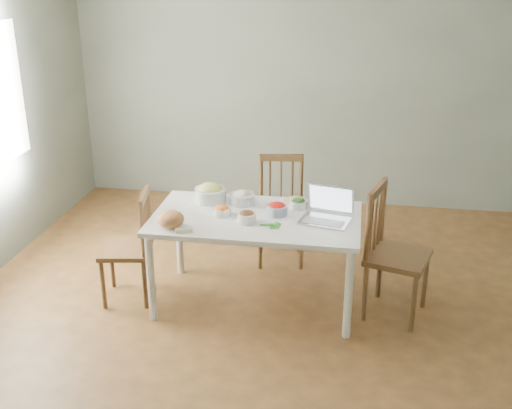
% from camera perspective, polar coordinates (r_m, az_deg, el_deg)
% --- Properties ---
extents(floor, '(5.00, 5.00, 0.00)m').
position_cam_1_polar(floor, '(5.05, 1.31, -9.80)').
color(floor, '#453019').
rests_on(floor, ground).
extents(wall_back, '(5.00, 0.00, 2.70)m').
position_cam_1_polar(wall_back, '(6.91, 4.42, 10.93)').
color(wall_back, gray).
rests_on(wall_back, ground).
extents(wall_front, '(5.00, 0.00, 2.70)m').
position_cam_1_polar(wall_front, '(2.26, -7.72, -13.33)').
color(wall_front, gray).
rests_on(wall_front, ground).
extents(dining_table, '(1.60, 0.90, 0.75)m').
position_cam_1_polar(dining_table, '(5.03, 0.00, -5.03)').
color(dining_table, white).
rests_on(dining_table, floor).
extents(chair_far, '(0.48, 0.46, 0.96)m').
position_cam_1_polar(chair_far, '(5.67, 2.26, -0.66)').
color(chair_far, '#432816').
rests_on(chair_far, floor).
extents(chair_left, '(0.45, 0.47, 0.92)m').
position_cam_1_polar(chair_left, '(5.16, -11.66, -3.73)').
color(chair_left, '#432816').
rests_on(chair_left, floor).
extents(chair_right, '(0.55, 0.56, 1.04)m').
position_cam_1_polar(chair_right, '(4.93, 12.71, -4.36)').
color(chair_right, '#432816').
rests_on(chair_right, floor).
extents(bread_boule, '(0.20, 0.20, 0.13)m').
position_cam_1_polar(bread_boule, '(4.71, -7.67, -1.32)').
color(bread_boule, '#A76838').
rests_on(bread_boule, dining_table).
extents(butter_stick, '(0.13, 0.08, 0.03)m').
position_cam_1_polar(butter_stick, '(4.62, -6.50, -2.33)').
color(butter_stick, beige).
rests_on(butter_stick, dining_table).
extents(bowl_squash, '(0.27, 0.27, 0.15)m').
position_cam_1_polar(bowl_squash, '(5.16, -4.13, 1.07)').
color(bowl_squash, '#CAB658').
rests_on(bowl_squash, dining_table).
extents(bowl_carrot, '(0.15, 0.15, 0.08)m').
position_cam_1_polar(bowl_carrot, '(4.89, -3.07, -0.55)').
color(bowl_carrot, orange).
rests_on(bowl_carrot, dining_table).
extents(bowl_onion, '(0.24, 0.24, 0.11)m').
position_cam_1_polar(bowl_onion, '(5.10, -1.26, 0.62)').
color(bowl_onion, '#F1E1C3').
rests_on(bowl_onion, dining_table).
extents(bowl_mushroom, '(0.15, 0.15, 0.09)m').
position_cam_1_polar(bowl_mushroom, '(4.75, -0.85, -1.11)').
color(bowl_mushroom, '#38200B').
rests_on(bowl_mushroom, dining_table).
extents(bowl_redpep, '(0.19, 0.19, 0.10)m').
position_cam_1_polar(bowl_redpep, '(4.89, 1.90, -0.39)').
color(bowl_redpep, '#C40016').
rests_on(bowl_redpep, dining_table).
extents(bowl_broccoli, '(0.17, 0.17, 0.08)m').
position_cam_1_polar(bowl_broccoli, '(5.03, 3.83, 0.12)').
color(bowl_broccoli, '#163412').
rests_on(bowl_broccoli, dining_table).
extents(flatbread, '(0.25, 0.25, 0.02)m').
position_cam_1_polar(flatbread, '(5.15, 3.62, 0.25)').
color(flatbread, beige).
rests_on(flatbread, dining_table).
extents(basil_bunch, '(0.18, 0.18, 0.02)m').
position_cam_1_polar(basil_bunch, '(4.71, 1.29, -1.80)').
color(basil_bunch, '#195218').
rests_on(basil_bunch, dining_table).
extents(laptop, '(0.42, 0.38, 0.25)m').
position_cam_1_polar(laptop, '(4.75, 6.26, -0.21)').
color(laptop, silver).
rests_on(laptop, dining_table).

